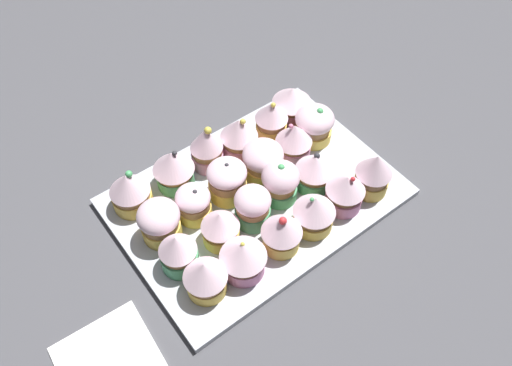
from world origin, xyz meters
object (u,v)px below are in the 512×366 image
Objects in this scene: cupcake_4 at (345,191)px; cupcake_14 at (263,160)px; cupcake_5 at (374,173)px; cupcake_1 at (243,257)px; cupcake_17 at (130,190)px; cupcake_3 at (314,212)px; cupcake_20 at (239,136)px; cupcake_21 at (272,119)px; cupcake_18 at (174,168)px; cupcake_19 at (207,147)px; baking_tray at (256,197)px; cupcake_15 at (294,140)px; napkin at (109,362)px; cupcake_12 at (194,203)px; cupcake_16 at (314,124)px; cupcake_11 at (160,221)px; cupcake_6 at (178,251)px; cupcake_22 at (292,103)px; cupcake_7 at (220,227)px; cupcake_10 at (315,171)px; cupcake_9 at (280,182)px; cupcake_13 at (227,180)px; cupcake_0 at (205,276)px; cupcake_2 at (282,232)px.

cupcake_4 is 1.04× the size of cupcake_14.
cupcake_1 is at bearing 178.55° from cupcake_5.
cupcake_3 is at bearing -45.17° from cupcake_17.
cupcake_20 reaches higher than cupcake_21.
cupcake_19 is (6.33, 0.25, 0.24)cm from cupcake_18.
baking_tray is 18.57cm from cupcake_5.
cupcake_15 reaches higher than napkin.
cupcake_19 is at bearing 70.09° from cupcake_1.
napkin is (-34.06, -11.86, -4.39)cm from cupcake_14.
cupcake_12 is at bearing -179.92° from cupcake_14.
napkin is (-45.60, 0.78, -5.02)cm from cupcake_5.
cupcake_5 is at bearing -33.95° from baking_tray.
cupcake_19 reaches higher than cupcake_5.
cupcake_21 is (6.48, 6.03, 0.33)cm from cupcake_14.
cupcake_16 is 24.51cm from cupcake_18.
cupcake_17 is at bearing 176.11° from cupcake_20.
cupcake_16 is (30.51, 1.21, -0.16)cm from cupcake_11.
cupcake_6 is 33.79cm from cupcake_22.
cupcake_22 is (31.15, 13.10, -0.04)cm from cupcake_6.
cupcake_7 is 17.59cm from cupcake_10.
cupcake_10 is at bearing -0.87° from cupcake_6.
cupcake_7 is (7.02, -0.05, -0.31)cm from cupcake_6.
cupcake_9 is at bearing -153.09° from cupcake_16.
cupcake_10 is 17.43cm from cupcake_19.
cupcake_12 is 6.35cm from cupcake_13.
cupcake_1 is 6.07cm from cupcake_7.
napkin is at bearing -146.07° from cupcake_19.
cupcake_17 is (-6.48, 7.38, 0.58)cm from cupcake_12.
cupcake_12 reaches higher than baking_tray.
cupcake_12 is at bearing -48.70° from cupcake_17.
cupcake_13 is 0.93× the size of cupcake_17.
cupcake_16 is at bearing -22.36° from cupcake_20.
cupcake_0 is 22.48cm from cupcake_19.
cupcake_13 is 14.41cm from cupcake_21.
cupcake_3 is 1.03× the size of cupcake_14.
cupcake_1 is at bearing 179.40° from cupcake_4.
cupcake_6 reaches higher than cupcake_11.
cupcake_2 is at bearing -24.79° from cupcake_6.
cupcake_0 is at bearing -155.17° from cupcake_15.
cupcake_7 is 27.49cm from cupcake_22.
cupcake_21 is at bearing -5.30° from cupcake_19.
napkin is at bearing 179.53° from cupcake_2.
cupcake_11 is (0.54, 5.87, -0.08)cm from cupcake_6.
cupcake_10 is 39.92cm from napkin.
cupcake_10 is 6.61cm from cupcake_15.
cupcake_15 reaches higher than cupcake_11.
cupcake_20 is (0.44, 11.16, 0.28)cm from cupcake_9.
cupcake_16 is at bearing 10.40° from cupcake_15.
cupcake_1 is 0.91× the size of cupcake_18.
cupcake_9 is 22.63cm from cupcake_17.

